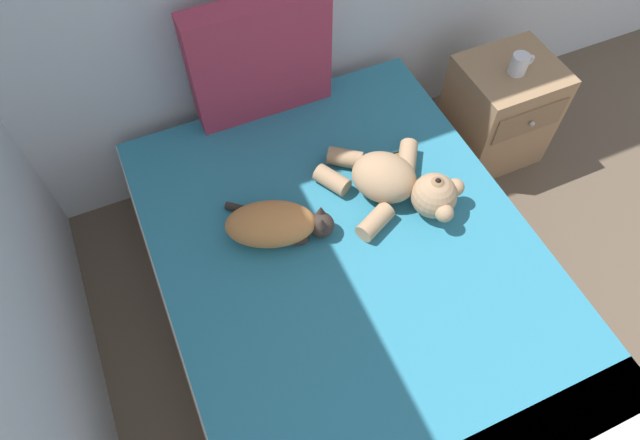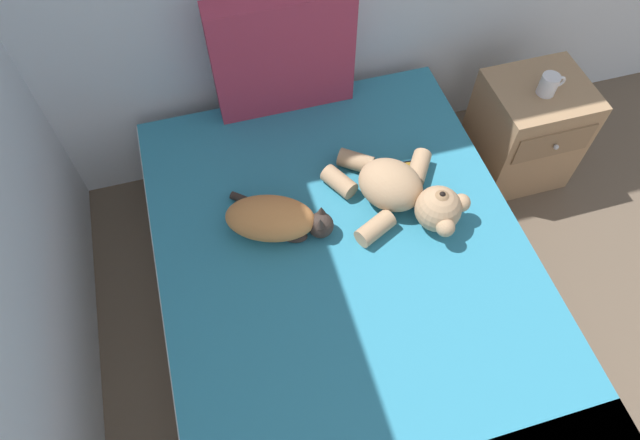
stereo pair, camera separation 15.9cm
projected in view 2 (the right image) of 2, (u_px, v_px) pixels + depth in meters
bed at (349, 300)px, 2.23m from camera, size 1.44×1.99×0.48m
patterned_cushion at (283, 55)px, 2.28m from camera, size 0.59×0.12×0.54m
cat at (275, 219)px, 2.07m from camera, size 0.42×0.35×0.15m
teddy_bear at (403, 193)px, 2.12m from camera, size 0.50×0.54×0.19m
cell_phone at (410, 176)px, 2.26m from camera, size 0.09×0.15×0.01m
nightstand at (525, 131)px, 2.68m from camera, size 0.45×0.42×0.56m
mug at (549, 84)px, 2.39m from camera, size 0.12×0.08×0.09m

